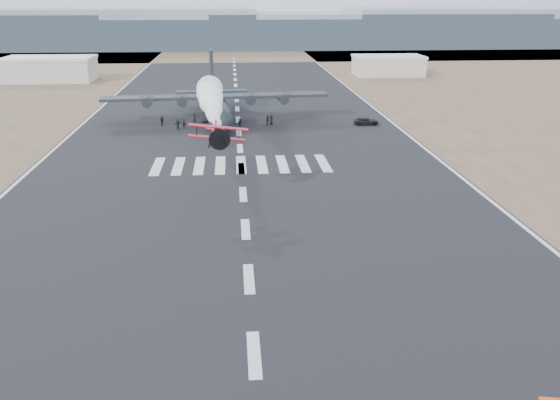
{
  "coord_description": "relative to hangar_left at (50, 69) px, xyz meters",
  "views": [
    {
      "loc": [
        -1.1,
        -37.28,
        23.57
      ],
      "look_at": [
        3.44,
        21.42,
        4.0
      ],
      "focal_mm": 40.0,
      "sensor_mm": 36.0,
      "label": 1
    }
  ],
  "objects": [
    {
      "name": "transport_aircraft",
      "position": [
        47.69,
        -60.41,
        -0.2
      ],
      "size": [
        43.14,
        35.47,
        12.45
      ],
      "rotation": [
        0.0,
        0.0,
        0.08
      ],
      "color": "#1C232A",
      "rests_on": "ground"
    },
    {
      "name": "hangar_right",
      "position": [
        98.0,
        5.0,
        -0.4
      ],
      "size": [
        20.5,
        12.5,
        5.9
      ],
      "color": "#B4ADA0",
      "rests_on": "ground"
    },
    {
      "name": "smoke_trail",
      "position": [
        47.64,
        -84.58,
        4.88
      ],
      "size": [
        4.33,
        31.82,
        4.33
      ],
      "rotation": [
        0.0,
        0.0,
        0.06
      ],
      "color": "white"
    },
    {
      "name": "crew_b",
      "position": [
        52.27,
        -68.25,
        -2.62
      ],
      "size": [
        0.9,
        0.75,
        1.58
      ],
      "primitive_type": "imported",
      "rotation": [
        0.0,
        0.0,
        2.72
      ],
      "color": "black",
      "rests_on": "ground"
    },
    {
      "name": "crew_g",
      "position": [
        43.75,
        -63.87,
        -2.5
      ],
      "size": [
        0.61,
        0.72,
        1.81
      ],
      "primitive_type": "imported",
      "rotation": [
        0.0,
        0.0,
        1.46
      ],
      "color": "black",
      "rests_on": "ground"
    },
    {
      "name": "ridge_seg_c",
      "position": [
        -13.0,
        115.0,
        5.09
      ],
      "size": [
        150.0,
        50.0,
        17.0
      ],
      "primitive_type": "cube",
      "color": "gray",
      "rests_on": "ground"
    },
    {
      "name": "crew_a",
      "position": [
        42.0,
        -67.89,
        -2.54
      ],
      "size": [
        0.71,
        0.62,
        1.73
      ],
      "primitive_type": "imported",
      "rotation": [
        0.0,
        0.0,
        6.11
      ],
      "color": "black",
      "rests_on": "ground"
    },
    {
      "name": "crew_f",
      "position": [
        40.92,
        -68.76,
        -2.54
      ],
      "size": [
        1.48,
        1.52,
        1.73
      ],
      "primitive_type": "imported",
      "rotation": [
        0.0,
        0.0,
        0.81
      ],
      "color": "black",
      "rests_on": "ground"
    },
    {
      "name": "ridge_seg_f",
      "position": [
        182.0,
        115.0,
        5.09
      ],
      "size": [
        150.0,
        50.0,
        17.0
      ],
      "primitive_type": "cube",
      "color": "gray",
      "rests_on": "ground"
    },
    {
      "name": "support_vehicle",
      "position": [
        76.04,
        -67.86,
        -2.76
      ],
      "size": [
        4.8,
        2.45,
        1.3
      ],
      "primitive_type": "imported",
      "rotation": [
        0.0,
        0.0,
        1.51
      ],
      "color": "black",
      "rests_on": "ground"
    },
    {
      "name": "crew_h",
      "position": [
        57.6,
        -66.82,
        -2.51
      ],
      "size": [
        0.76,
        0.99,
        1.8
      ],
      "primitive_type": "imported",
      "rotation": [
        0.0,
        0.0,
        1.29
      ],
      "color": "black",
      "rests_on": "ground"
    },
    {
      "name": "runway_markings",
      "position": [
        52.0,
        -85.0,
        -3.4
      ],
      "size": [
        60.0,
        260.0,
        0.01
      ],
      "primitive_type": null,
      "color": "silver",
      "rests_on": "ground"
    },
    {
      "name": "aerobatic_biplane",
      "position": [
        49.1,
        -110.85,
        4.67
      ],
      "size": [
        6.89,
        6.19,
        3.02
      ],
      "rotation": [
        0.0,
        0.13,
        0.06
      ],
      "color": "red"
    },
    {
      "name": "scrub_far",
      "position": [
        52.0,
        85.0,
        -3.41
      ],
      "size": [
        500.0,
        80.0,
        0.0
      ],
      "primitive_type": "cube",
      "color": "brown",
      "rests_on": "ground"
    },
    {
      "name": "crew_c",
      "position": [
        41.12,
        -70.07,
        -2.52
      ],
      "size": [
        0.69,
        1.22,
        1.78
      ],
      "primitive_type": "imported",
      "rotation": [
        0.0,
        0.0,
        1.43
      ],
      "color": "black",
      "rests_on": "ground"
    },
    {
      "name": "crew_d",
      "position": [
        37.77,
        -65.86,
        -2.47
      ],
      "size": [
        1.17,
        1.18,
        1.87
      ],
      "primitive_type": "imported",
      "rotation": [
        0.0,
        0.0,
        3.94
      ],
      "color": "black",
      "rests_on": "ground"
    },
    {
      "name": "ground",
      "position": [
        52.0,
        -145.0,
        -3.41
      ],
      "size": [
        500.0,
        500.0,
        0.0
      ],
      "primitive_type": "plane",
      "color": "black",
      "rests_on": "ground"
    },
    {
      "name": "crew_e",
      "position": [
        58.25,
        -66.19,
        -2.5
      ],
      "size": [
        0.77,
        1.0,
        1.81
      ],
      "primitive_type": "imported",
      "rotation": [
        0.0,
        0.0,
        4.43
      ],
      "color": "black",
      "rests_on": "ground"
    },
    {
      "name": "hangar_left",
      "position": [
        0.0,
        0.0,
        0.0
      ],
      "size": [
        24.5,
        14.5,
        6.7
      ],
      "color": "#B4ADA0",
      "rests_on": "ground"
    },
    {
      "name": "ridge_seg_d",
      "position": [
        52.0,
        115.0,
        3.09
      ],
      "size": [
        150.0,
        50.0,
        13.0
      ],
      "primitive_type": "cube",
      "color": "gray",
      "rests_on": "ground"
    },
    {
      "name": "ridge_seg_e",
      "position": [
        117.0,
        115.0,
        4.09
      ],
      "size": [
        150.0,
        50.0,
        15.0
      ],
      "primitive_type": "cube",
      "color": "gray",
      "rests_on": "ground"
    }
  ]
}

